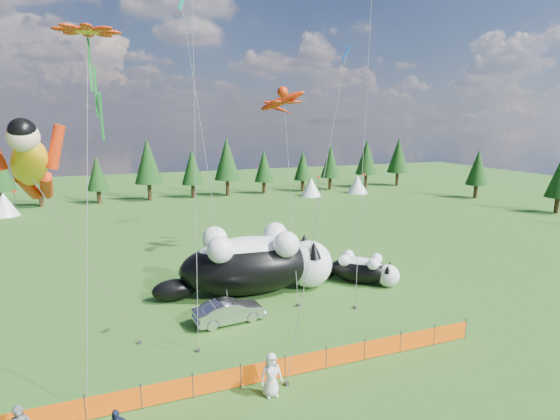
% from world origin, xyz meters
% --- Properties ---
extents(ground, '(160.00, 160.00, 0.00)m').
position_xyz_m(ground, '(0.00, 0.00, 0.00)').
color(ground, '#0B3209').
rests_on(ground, ground).
extents(safety_fence, '(22.06, 0.06, 1.10)m').
position_xyz_m(safety_fence, '(0.00, -3.00, 0.50)').
color(safety_fence, '#262626').
rests_on(safety_fence, ground).
extents(tree_line, '(90.00, 4.00, 8.00)m').
position_xyz_m(tree_line, '(0.00, 45.00, 4.00)').
color(tree_line, black).
rests_on(tree_line, ground).
extents(festival_tents, '(50.00, 3.20, 2.80)m').
position_xyz_m(festival_tents, '(11.00, 40.00, 1.40)').
color(festival_tents, white).
rests_on(festival_tents, ground).
extents(cat_large, '(11.88, 4.86, 4.29)m').
position_xyz_m(cat_large, '(2.84, 6.88, 2.04)').
color(cat_large, black).
rests_on(cat_large, ground).
extents(cat_small, '(4.58, 4.46, 2.06)m').
position_xyz_m(cat_small, '(10.26, 5.82, 0.98)').
color(cat_small, black).
rests_on(cat_small, ground).
extents(car, '(4.07, 1.80, 1.30)m').
position_xyz_m(car, '(0.06, 3.13, 0.65)').
color(car, silver).
rests_on(car, ground).
extents(spectator_e, '(0.91, 0.60, 1.85)m').
position_xyz_m(spectator_e, '(0.02, -3.97, 0.93)').
color(spectator_e, silver).
rests_on(spectator_e, ground).
extents(superhero_kite, '(6.01, 5.22, 11.82)m').
position_xyz_m(superhero_kite, '(-8.34, -0.30, 9.45)').
color(superhero_kite, '#F2A20C').
rests_on(superhero_kite, ground).
extents(gecko_kite, '(6.11, 13.51, 16.64)m').
position_xyz_m(gecko_kite, '(7.51, 14.32, 12.64)').
color(gecko_kite, red).
rests_on(gecko_kite, ground).
extents(flower_kite, '(3.69, 6.83, 15.55)m').
position_xyz_m(flower_kite, '(-6.05, 2.57, 14.69)').
color(flower_kite, red).
rests_on(flower_kite, ground).
extents(diamond_kite_c, '(3.35, 1.57, 14.44)m').
position_xyz_m(diamond_kite_c, '(3.65, -2.59, 12.86)').
color(diamond_kite_c, blue).
rests_on(diamond_kite_c, ground).
extents(diamond_kite_d, '(1.14, 9.17, 20.73)m').
position_xyz_m(diamond_kite_d, '(-0.22, 13.13, 18.18)').
color(diamond_kite_d, '#0DA09E').
rests_on(diamond_kite_d, ground).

